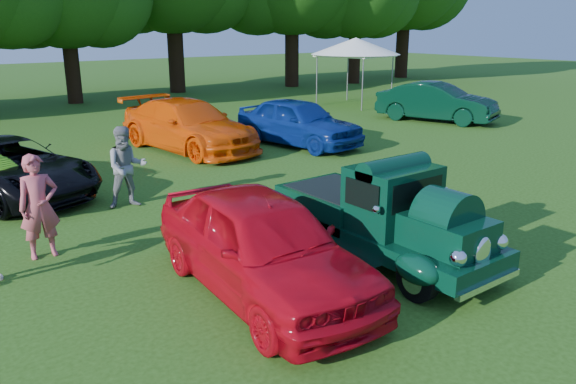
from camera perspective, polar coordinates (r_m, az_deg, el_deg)
ground at (r=10.49m, az=7.00°, el=-5.74°), size 120.00×120.00×0.00m
hero_pickup at (r=9.91m, az=9.60°, el=-2.63°), size 2.03×4.36×1.71m
red_convertible at (r=8.52m, az=-2.61°, el=-5.28°), size 2.25×4.79×1.58m
back_car_black at (r=14.90m, az=-26.57°, el=2.15°), size 3.77×5.48×1.39m
back_car_orange at (r=18.78m, az=-10.07°, el=6.68°), size 3.04×5.86×1.63m
back_car_blue at (r=19.23m, az=1.07°, el=7.14°), size 2.62×4.97×1.61m
back_car_green at (r=25.00m, az=14.86°, el=8.82°), size 3.25×5.26×1.64m
spectator_pink at (r=10.70m, az=-23.97°, el=-1.36°), size 0.70×0.47×1.86m
spectator_grey at (r=13.04m, az=-16.08°, el=2.44°), size 1.02×0.87×1.84m
canopy_tent at (r=29.33m, az=6.89°, el=14.45°), size 5.36×5.36×3.37m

